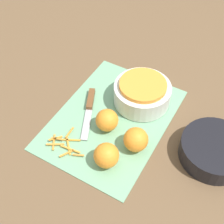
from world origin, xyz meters
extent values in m
plane|color=brown|center=(0.00, 0.00, 0.00)|extent=(4.00, 4.00, 0.00)
cube|color=#75AD84|center=(0.00, 0.00, 0.00)|extent=(0.47, 0.34, 0.01)
cylinder|color=silver|center=(-0.12, 0.05, 0.04)|extent=(0.19, 0.19, 0.07)
cylinder|color=orange|center=(-0.12, 0.05, 0.08)|extent=(0.15, 0.15, 0.02)
cylinder|color=black|center=(-0.03, 0.33, 0.03)|extent=(0.20, 0.20, 0.06)
cube|color=brown|center=(-0.03, -0.10, 0.01)|extent=(0.09, 0.06, 0.02)
cube|color=#B2B2B7|center=(0.06, -0.06, 0.01)|extent=(0.12, 0.07, 0.00)
sphere|color=orange|center=(0.04, 0.01, 0.04)|extent=(0.07, 0.07, 0.07)
sphere|color=orange|center=(0.06, 0.12, 0.04)|extent=(0.07, 0.07, 0.07)
sphere|color=orange|center=(0.15, 0.07, 0.04)|extent=(0.07, 0.07, 0.07)
cube|color=orange|center=(0.16, -0.06, 0.01)|extent=(0.05, 0.05, 0.00)
cube|color=orange|center=(0.12, -0.08, 0.01)|extent=(0.04, 0.01, 0.00)
cube|color=orange|center=(0.17, -0.01, 0.01)|extent=(0.02, 0.03, 0.00)
cube|color=orange|center=(0.19, -0.05, 0.01)|extent=(0.04, 0.03, 0.00)
cube|color=orange|center=(0.16, -0.11, 0.01)|extent=(0.04, 0.03, 0.00)
cube|color=orange|center=(0.16, -0.10, 0.01)|extent=(0.02, 0.04, 0.00)
cube|color=orange|center=(0.17, -0.11, 0.01)|extent=(0.05, 0.03, 0.00)
cube|color=orange|center=(0.14, -0.06, 0.01)|extent=(0.03, 0.05, 0.00)
cube|color=orange|center=(0.18, -0.10, 0.01)|extent=(0.03, 0.05, 0.00)
cube|color=#F69A36|center=(0.17, -0.05, 0.01)|extent=(0.01, 0.06, 0.00)
camera|label=1|loc=(0.55, 0.32, 0.79)|focal=50.00mm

